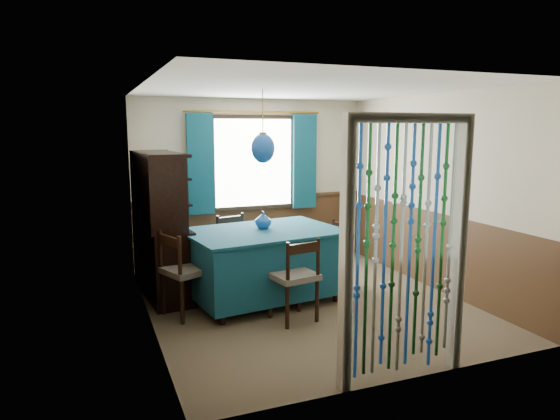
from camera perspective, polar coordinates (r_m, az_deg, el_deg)
name	(u,v)px	position (r m, az deg, el deg)	size (l,w,h in m)	color
floor	(306,302)	(6.09, 2.94, -10.50)	(4.00, 4.00, 0.00)	brown
ceiling	(307,89)	(5.74, 3.15, 13.68)	(4.00, 4.00, 0.00)	silver
wall_back	(253,182)	(7.64, -3.16, 3.19)	(3.60, 3.60, 0.00)	beige
wall_front	(411,232)	(4.07, 14.73, -2.48)	(3.60, 3.60, 0.00)	beige
wall_left	(147,208)	(5.31, -14.95, 0.20)	(4.00, 4.00, 0.00)	beige
wall_right	(434,192)	(6.72, 17.17, 1.96)	(4.00, 4.00, 0.00)	beige
wainscot_back	(253,230)	(7.74, -3.08, -2.35)	(3.60, 3.60, 0.00)	#472E1B
wainscot_front	(406,322)	(4.30, 14.19, -12.28)	(3.60, 3.60, 0.00)	#472E1B
wainscot_left	(152,278)	(5.47, -14.47, -7.56)	(4.00, 4.00, 0.00)	#472E1B
wainscot_right	(430,249)	(6.85, 16.77, -4.28)	(4.00, 4.00, 0.00)	#472E1B
window	(253,163)	(7.56, -3.06, 5.41)	(1.32, 0.12, 1.42)	black
doorway	(405,255)	(4.16, 14.13, -5.02)	(1.16, 0.12, 2.18)	silver
dining_table	(264,260)	(6.02, -1.89, -5.79)	(1.95, 1.47, 0.87)	#104256
chair_near	(295,277)	(5.38, 1.72, -7.66)	(0.52, 0.51, 0.92)	black
chair_far	(236,248)	(6.70, -5.03, -4.31)	(0.54, 0.53, 0.92)	black
chair_left	(184,271)	(5.62, -10.94, -6.90)	(0.60, 0.61, 0.96)	black
chair_right	(334,252)	(6.62, 6.16, -4.80)	(0.50, 0.51, 0.85)	black
sideboard	(162,247)	(6.36, -13.38, -4.09)	(0.58, 1.40, 1.78)	black
pendant_lamp	(263,148)	(5.82, -1.97, 7.08)	(0.28, 0.28, 0.84)	olive
vase_table	(263,221)	(6.03, -1.93, -1.21)	(0.18, 0.18, 0.19)	navy
bowl_shelf	(167,198)	(6.05, -12.75, 1.29)	(0.21, 0.21, 0.05)	beige
vase_sideboard	(163,213)	(6.53, -13.28, -0.37)	(0.20, 0.20, 0.20)	beige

